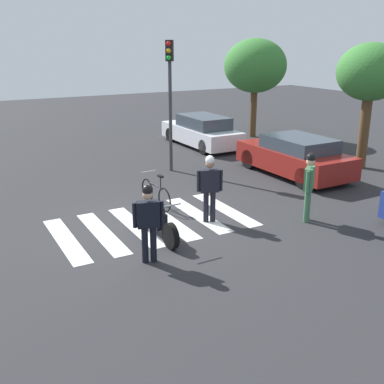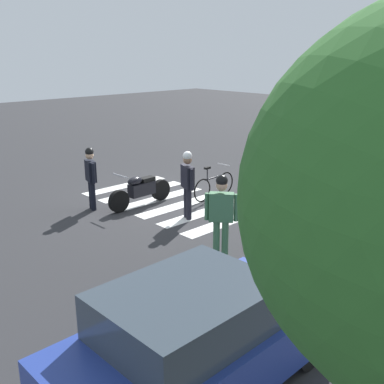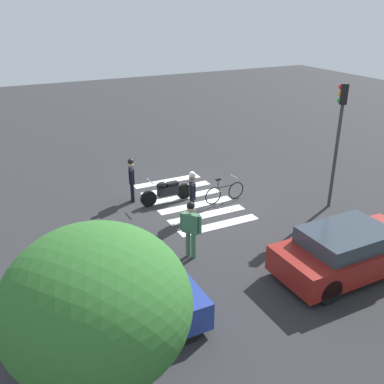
{
  "view_description": "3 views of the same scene",
  "coord_description": "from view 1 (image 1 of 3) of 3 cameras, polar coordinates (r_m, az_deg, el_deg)",
  "views": [
    {
      "loc": [
        10.46,
        -4.56,
        4.52
      ],
      "look_at": [
        0.45,
        0.94,
        0.84
      ],
      "focal_mm": 43.86,
      "sensor_mm": 36.0,
      "label": 1
    },
    {
      "loc": [
        8.31,
        9.65,
        4.19
      ],
      "look_at": [
        0.56,
        1.48,
        0.73
      ],
      "focal_mm": 43.07,
      "sensor_mm": 36.0,
      "label": 2
    },
    {
      "loc": [
        6.77,
        13.74,
        7.06
      ],
      "look_at": [
        0.5,
        1.13,
        0.91
      ],
      "focal_mm": 40.65,
      "sensor_mm": 36.0,
      "label": 3
    }
  ],
  "objects": [
    {
      "name": "traffic_light_pole",
      "position": [
        16.67,
        -2.7,
        12.76
      ],
      "size": [
        0.35,
        0.34,
        4.57
      ],
      "color": "#38383D",
      "rests_on": "ground_plane"
    },
    {
      "name": "car_maroon_wagon",
      "position": [
        16.85,
        12.4,
        4.27
      ],
      "size": [
        4.4,
        1.93,
        1.39
      ],
      "color": "black",
      "rests_on": "ground_plane"
    },
    {
      "name": "crosswalk_stripes",
      "position": [
        12.27,
        -4.86,
        -3.79
      ],
      "size": [
        3.0,
        4.95,
        0.01
      ],
      "color": "silver",
      "rests_on": "ground_plane"
    },
    {
      "name": "officer_on_foot",
      "position": [
        12.02,
        2.16,
        0.97
      ],
      "size": [
        0.36,
        0.63,
        1.78
      ],
      "color": "black",
      "rests_on": "ground_plane"
    },
    {
      "name": "car_white_van",
      "position": [
        21.22,
        1.17,
        7.38
      ],
      "size": [
        4.6,
        1.75,
        1.38
      ],
      "color": "black",
      "rests_on": "ground_plane"
    },
    {
      "name": "street_tree_near",
      "position": [
        23.27,
        7.69,
        14.92
      ],
      "size": [
        2.98,
        2.98,
        4.68
      ],
      "color": "brown",
      "rests_on": "ground_plane"
    },
    {
      "name": "police_motorcycle",
      "position": [
        11.26,
        -4.44,
        -3.36
      ],
      "size": [
        2.12,
        0.62,
        1.02
      ],
      "color": "black",
      "rests_on": "ground_plane"
    },
    {
      "name": "street_tree_mid",
      "position": [
        18.2,
        20.89,
        13.29
      ],
      "size": [
        2.38,
        2.38,
        4.5
      ],
      "color": "brown",
      "rests_on": "ground_plane"
    },
    {
      "name": "officer_by_motorcycle",
      "position": [
        9.83,
        -5.33,
        -3.22
      ],
      "size": [
        0.32,
        0.64,
        1.73
      ],
      "color": "black",
      "rests_on": "ground_plane"
    },
    {
      "name": "ground_plane",
      "position": [
        12.27,
        -4.86,
        -3.81
      ],
      "size": [
        60.0,
        60.0,
        0.0
      ],
      "primitive_type": "plane",
      "color": "#2B2B2D"
    },
    {
      "name": "leaning_bicycle",
      "position": [
        13.37,
        -4.43,
        -0.22
      ],
      "size": [
        1.74,
        0.46,
        1.01
      ],
      "color": "black",
      "rests_on": "ground_plane"
    },
    {
      "name": "pedestrian_bystander",
      "position": [
        12.43,
        14.05,
        1.19
      ],
      "size": [
        0.47,
        0.55,
        1.83
      ],
      "color": "#3F724C",
      "rests_on": "ground_plane"
    }
  ]
}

